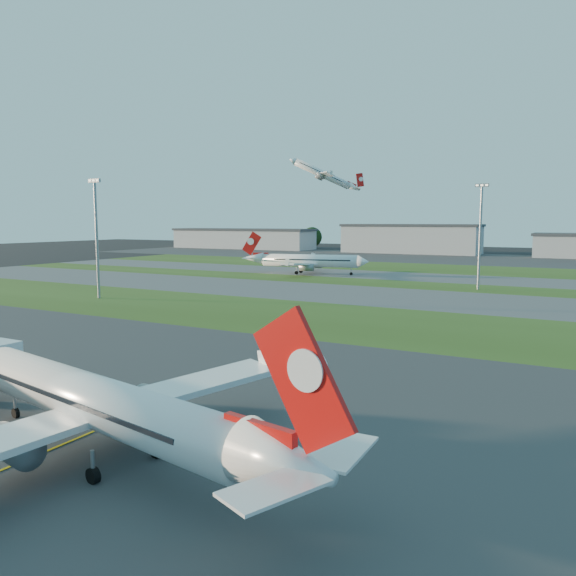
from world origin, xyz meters
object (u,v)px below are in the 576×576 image
Objects in this scene: light_mast_west at (96,230)px; light_mast_centre at (480,229)px; airliner_taxiing at (309,261)px; airliner_parked at (99,404)px.

light_mast_west is 1.00× the size of light_mast_centre.
airliner_taxiing is 58.40m from light_mast_centre.
light_mast_west reaches higher than airliner_parked.
light_mast_west is 89.64m from light_mast_centre.
airliner_taxiing is at bearing 121.07° from airliner_parked.
light_mast_centre reaches higher than airliner_parked.
light_mast_centre is at bearing 38.66° from light_mast_west.
light_mast_centre is (5.64, 115.73, 10.84)m from airliner_parked.
light_mast_west reaches higher than airliner_taxiing.
airliner_taxiing is at bearing 78.31° from light_mast_west.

